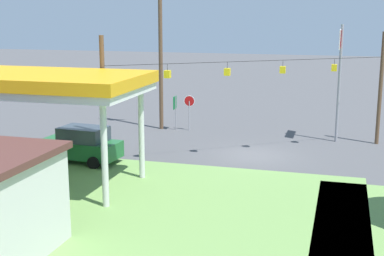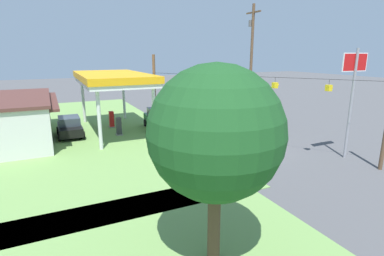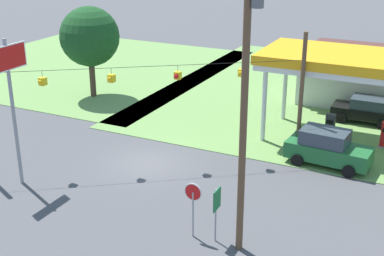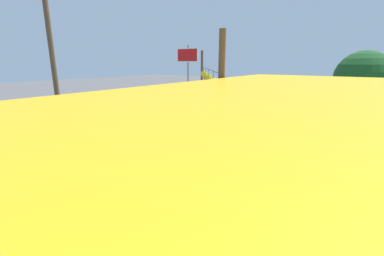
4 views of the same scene
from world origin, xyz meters
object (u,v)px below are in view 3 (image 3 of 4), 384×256
fuel_pump_near (330,127)px  utility_pole_main (245,95)px  car_at_pumps_rear (366,109)px  route_sign (217,205)px  gas_station_canopy (365,64)px  car_at_pumps_front (327,148)px  stop_sign_overhead (10,82)px  stop_sign_roadside (193,198)px  tree_west_verge (90,37)px

fuel_pump_near → utility_pole_main: bearing=-92.5°
car_at_pumps_rear → route_sign: size_ratio=1.74×
gas_station_canopy → car_at_pumps_rear: gas_station_canopy is taller
car_at_pumps_front → stop_sign_overhead: stop_sign_overhead is taller
car_at_pumps_rear → car_at_pumps_front: bearing=84.2°
route_sign → utility_pole_main: utility_pole_main is taller
stop_sign_overhead → utility_pole_main: (12.11, -0.64, 1.20)m
stop_sign_roadside → route_sign: size_ratio=1.04×
fuel_pump_near → car_at_pumps_front: (0.72, -3.94, 0.26)m
stop_sign_overhead → utility_pole_main: size_ratio=0.63×
gas_station_canopy → stop_sign_roadside: size_ratio=4.73×
car_at_pumps_front → stop_sign_overhead: bearing=-141.9°
gas_station_canopy → utility_pole_main: bearing=-99.3°
gas_station_canopy → fuel_pump_near: size_ratio=7.42×
gas_station_canopy → car_at_pumps_front: gas_station_canopy is taller
route_sign → utility_pole_main: bearing=-4.1°
gas_station_canopy → stop_sign_roadside: (-4.34, -13.60, -3.05)m
fuel_pump_near → utility_pole_main: size_ratio=0.13×
car_at_pumps_front → route_sign: (-2.41, -9.55, 0.69)m
gas_station_canopy → car_at_pumps_front: 5.59m
gas_station_canopy → stop_sign_overhead: (-14.33, -12.94, 0.48)m
car_at_pumps_front → route_sign: 9.87m
route_sign → car_at_pumps_rear: bearing=79.6°
gas_station_canopy → car_at_pumps_rear: 5.61m
car_at_pumps_front → utility_pole_main: size_ratio=0.39×
car_at_pumps_front → utility_pole_main: bearing=-93.4°
fuel_pump_near → tree_west_verge: tree_west_verge is taller
car_at_pumps_rear → stop_sign_overhead: size_ratio=0.56×
fuel_pump_near → car_at_pumps_front: 4.02m
utility_pole_main → stop_sign_roadside: bearing=-179.4°
fuel_pump_near → stop_sign_overhead: (-12.70, -12.94, 4.59)m
car_at_pumps_front → stop_sign_overhead: (-13.42, -8.99, 4.33)m
gas_station_canopy → car_at_pumps_rear: size_ratio=2.83×
stop_sign_roadside → utility_pole_main: size_ratio=0.21×
stop_sign_roadside → car_at_pumps_rear: bearing=-103.5°
car_at_pumps_rear → stop_sign_overhead: (-14.21, -16.89, 4.46)m
car_at_pumps_front → utility_pole_main: utility_pole_main is taller
stop_sign_overhead → route_sign: (11.01, -0.56, -3.64)m
car_at_pumps_front → car_at_pumps_rear: size_ratio=1.11×
tree_west_verge → stop_sign_roadside: bearing=-42.7°
stop_sign_overhead → tree_west_verge: 14.65m
stop_sign_overhead → utility_pole_main: utility_pole_main is taller
gas_station_canopy → tree_west_verge: size_ratio=1.73×
stop_sign_overhead → car_at_pumps_front: bearing=33.8°
stop_sign_roadside → stop_sign_overhead: stop_sign_overhead is taller
stop_sign_roadside → tree_west_verge: size_ratio=0.37×
car_at_pumps_rear → route_sign: bearing=79.5°
car_at_pumps_front → car_at_pumps_rear: bearing=88.6°
car_at_pumps_rear → utility_pole_main: 18.54m
stop_sign_roadside → route_sign: (1.02, 0.10, -0.10)m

